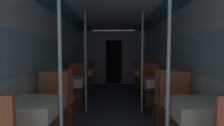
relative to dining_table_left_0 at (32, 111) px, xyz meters
name	(u,v)px	position (x,y,z in m)	size (l,w,h in m)	color
wall_left	(54,61)	(-0.37, 1.87, 0.47)	(0.05, 8.50, 2.14)	silver
wall_right	(174,61)	(2.26, 1.87, 0.47)	(0.05, 8.50, 2.14)	silver
ceiling_panel	(114,11)	(0.94, 1.87, 1.55)	(2.64, 8.50, 0.07)	silver
bulkhead_far	(114,58)	(0.94, 5.14, 0.43)	(2.58, 0.09, 2.14)	gray
dining_table_left_0	(32,111)	(0.00, 0.00, 0.00)	(0.59, 0.59, 0.75)	#4C4C51
chair_left_far_0	(50,120)	(0.00, 0.55, -0.33)	(0.46, 0.46, 1.00)	brown
support_pole_left_0	(60,73)	(0.34, 0.00, 0.44)	(0.04, 0.04, 2.14)	silver
dining_table_left_1	(70,83)	(0.00, 1.78, 0.00)	(0.59, 0.59, 0.75)	#4C4C51
chair_left_near_1	(63,106)	(0.00, 1.23, -0.33)	(0.46, 0.46, 1.00)	brown
chair_left_far_1	(76,92)	(0.00, 2.34, -0.33)	(0.46, 0.46, 1.00)	brown
support_pole_left_1	(86,63)	(0.34, 1.78, 0.44)	(0.04, 0.04, 2.14)	silver
dining_table_left_2	(84,73)	(0.00, 3.57, 0.00)	(0.59, 0.59, 0.75)	#4C4C51
chair_left_near_2	(81,87)	(0.00, 3.01, -0.33)	(0.46, 0.46, 1.00)	brown
chair_left_far_2	(87,80)	(0.00, 4.12, -0.33)	(0.46, 0.46, 1.00)	brown
dining_table_right_0	(197,112)	(1.89, 0.00, 0.00)	(0.59, 0.59, 0.75)	#4C4C51
chair_right_far_0	(178,121)	(1.89, 0.55, -0.33)	(0.46, 0.46, 1.00)	brown
support_pole_right_0	(168,73)	(1.55, 0.00, 0.44)	(0.04, 0.04, 2.14)	silver
dining_table_right_1	(158,83)	(1.89, 1.78, 0.00)	(0.59, 0.59, 0.75)	#4C4C51
chair_right_near_1	(165,106)	(1.89, 1.23, -0.33)	(0.46, 0.46, 1.00)	brown
chair_right_far_1	(152,92)	(1.89, 2.34, -0.33)	(0.46, 0.46, 1.00)	brown
support_pole_right_1	(142,63)	(1.55, 1.78, 0.44)	(0.04, 0.04, 2.14)	silver
dining_table_right_2	(143,73)	(1.89, 3.57, 0.00)	(0.59, 0.59, 0.75)	#4C4C51
chair_right_near_2	(147,87)	(1.89, 3.01, -0.33)	(0.46, 0.46, 1.00)	brown
chair_right_far_2	(141,80)	(1.89, 4.12, -0.33)	(0.46, 0.46, 1.00)	brown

